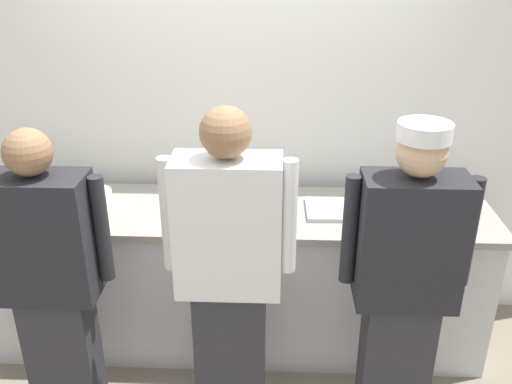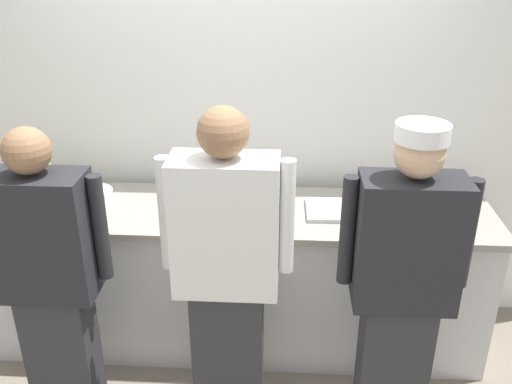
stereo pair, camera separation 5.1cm
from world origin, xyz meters
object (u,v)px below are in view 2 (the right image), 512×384
object	(u,v)px
chef_far_right	(402,284)
mixing_bowl_steel	(442,212)
squeeze_bottle_secondary	(50,177)
plate_stack_front	(95,196)
chef_near_left	(50,279)
sheet_tray	(350,210)
ramekin_red_sauce	(89,213)
ramekin_yellow_sauce	(37,196)
chef_center	(227,273)
squeeze_bottle_primary	(14,191)
plate_stack_rear	(203,212)

from	to	relation	value
chef_far_right	mixing_bowl_steel	world-z (taller)	chef_far_right
squeeze_bottle_secondary	plate_stack_front	bearing A→B (deg)	-22.92
squeeze_bottle_secondary	chef_near_left	bearing A→B (deg)	-69.42
sheet_tray	ramekin_red_sauce	size ratio (longest dim) A/B	4.88
chef_near_left	ramekin_yellow_sauce	distance (m)	0.82
chef_center	ramekin_red_sauce	distance (m)	0.98
chef_far_right	squeeze_bottle_primary	xyz separation A→B (m)	(-2.11, 0.64, 0.13)
plate_stack_front	squeeze_bottle_secondary	xyz separation A→B (m)	(-0.31, 0.13, 0.06)
mixing_bowl_steel	ramekin_red_sauce	size ratio (longest dim) A/B	2.97
ramekin_yellow_sauce	chef_far_right	bearing A→B (deg)	-19.50
plate_stack_front	mixing_bowl_steel	distance (m)	1.99
chef_far_right	plate_stack_front	world-z (taller)	chef_far_right
squeeze_bottle_secondary	squeeze_bottle_primary	bearing A→B (deg)	-119.99
plate_stack_front	ramekin_yellow_sauce	xyz separation A→B (m)	(-0.35, -0.01, -0.01)
squeeze_bottle_primary	squeeze_bottle_secondary	xyz separation A→B (m)	(0.13, 0.22, -0.00)
ramekin_red_sauce	ramekin_yellow_sauce	xyz separation A→B (m)	(-0.38, 0.19, 0.00)
plate_stack_front	mixing_bowl_steel	xyz separation A→B (m)	(1.98, -0.14, 0.02)
chef_far_right	ramekin_yellow_sauce	distance (m)	2.15
ramekin_red_sauce	mixing_bowl_steel	bearing A→B (deg)	1.53
chef_near_left	ramekin_yellow_sauce	size ratio (longest dim) A/B	15.31
plate_stack_rear	squeeze_bottle_primary	distance (m)	1.12
chef_far_right	squeeze_bottle_primary	world-z (taller)	chef_far_right
ramekin_yellow_sauce	chef_near_left	bearing A→B (deg)	-63.45
chef_near_left	squeeze_bottle_primary	size ratio (longest dim) A/B	8.09
ramekin_yellow_sauce	ramekin_red_sauce	bearing A→B (deg)	-25.95
chef_center	mixing_bowl_steel	world-z (taller)	chef_center
chef_center	chef_far_right	bearing A→B (deg)	-0.98
sheet_tray	squeeze_bottle_primary	size ratio (longest dim) A/B	2.50
plate_stack_rear	mixing_bowl_steel	size ratio (longest dim) A/B	0.72
plate_stack_front	ramekin_red_sauce	distance (m)	0.19
mixing_bowl_steel	ramekin_yellow_sauce	size ratio (longest dim) A/B	2.87
chef_far_right	ramekin_yellow_sauce	xyz separation A→B (m)	(-2.02, 0.72, 0.05)
plate_stack_front	squeeze_bottle_secondary	size ratio (longest dim) A/B	1.06
squeeze_bottle_secondary	ramekin_red_sauce	size ratio (longest dim) A/B	1.95
chef_far_right	squeeze_bottle_secondary	world-z (taller)	chef_far_right
plate_stack_rear	ramekin_red_sauce	xyz separation A→B (m)	(-0.64, 0.00, -0.03)
squeeze_bottle_secondary	plate_stack_rear	bearing A→B (deg)	-18.28
plate_stack_rear	plate_stack_front	bearing A→B (deg)	163.98
plate_stack_rear	ramekin_yellow_sauce	size ratio (longest dim) A/B	2.08
squeeze_bottle_secondary	ramekin_red_sauce	world-z (taller)	squeeze_bottle_secondary
chef_near_left	ramekin_red_sauce	xyz separation A→B (m)	(0.02, 0.54, 0.08)
chef_far_right	plate_stack_front	bearing A→B (deg)	156.61
squeeze_bottle_primary	squeeze_bottle_secondary	size ratio (longest dim) A/B	1.01
plate_stack_front	ramekin_red_sauce	bearing A→B (deg)	-81.21
squeeze_bottle_primary	ramekin_yellow_sauce	bearing A→B (deg)	41.78
chef_center	ramekin_yellow_sauce	bearing A→B (deg)	149.81
chef_near_left	plate_stack_front	world-z (taller)	chef_near_left
mixing_bowl_steel	squeeze_bottle_primary	world-z (taller)	squeeze_bottle_primary
plate_stack_rear	mixing_bowl_steel	world-z (taller)	mixing_bowl_steel
plate_stack_front	sheet_tray	bearing A→B (deg)	-2.17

